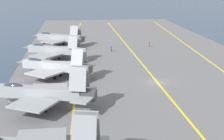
{
  "coord_description": "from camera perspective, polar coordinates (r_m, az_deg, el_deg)",
  "views": [
    {
      "loc": [
        -59.18,
        15.33,
        19.16
      ],
      "look_at": [
        0.63,
        8.39,
        2.9
      ],
      "focal_mm": 55.0,
      "sensor_mm": 36.0,
      "label": 1
    }
  ],
  "objects": [
    {
      "name": "parked_jet_third",
      "position": [
        66.92,
        -9.68,
        0.67
      ],
      "size": [
        12.71,
        16.29,
        6.17
      ],
      "color": "#9EA3A8",
      "rests_on": "carrier_deck"
    },
    {
      "name": "crew_blue_vest",
      "position": [
        89.81,
        -0.1,
        3.69
      ],
      "size": [
        0.29,
        0.4,
        1.78
      ],
      "color": "#232328",
      "rests_on": "carrier_deck"
    },
    {
      "name": "deck_stripe_edge_line",
      "position": [
        62.08,
        -6.09,
        -2.56
      ],
      "size": [
        177.67,
        6.78,
        0.01
      ],
      "primitive_type": "cube",
      "rotation": [
        0.0,
        0.0,
        -0.04
      ],
      "color": "yellow",
      "rests_on": "carrier_deck"
    },
    {
      "name": "carrier_deck",
      "position": [
        64.0,
        7.55,
        -2.25
      ],
      "size": [
        197.52,
        54.86,
        0.4
      ],
      "primitive_type": "cube",
      "color": "slate",
      "rests_on": "ground"
    },
    {
      "name": "parked_jet_fourth",
      "position": [
        80.82,
        -9.68,
        3.31
      ],
      "size": [
        13.8,
        15.79,
        6.11
      ],
      "color": "gray",
      "rests_on": "carrier_deck"
    },
    {
      "name": "parked_jet_second",
      "position": [
        51.06,
        -11.6,
        -3.66
      ],
      "size": [
        12.48,
        17.11,
        6.76
      ],
      "color": "gray",
      "rests_on": "carrier_deck"
    },
    {
      "name": "deck_stripe_centerline",
      "position": [
        63.94,
        7.56,
        -2.08
      ],
      "size": [
        177.77,
        0.36,
        0.01
      ],
      "primitive_type": "cube",
      "color": "yellow",
      "rests_on": "carrier_deck"
    },
    {
      "name": "parked_jet_fifth",
      "position": [
        98.71,
        -8.93,
        5.34
      ],
      "size": [
        12.57,
        16.13,
        5.94
      ],
      "color": "gray",
      "rests_on": "carrier_deck"
    },
    {
      "name": "ground_plane",
      "position": [
        64.06,
        7.55,
        -2.43
      ],
      "size": [
        2000.0,
        2000.0,
        0.0
      ],
      "primitive_type": "plane",
      "color": "navy"
    },
    {
      "name": "crew_red_vest",
      "position": [
        96.41,
        6.27,
        4.39
      ],
      "size": [
        0.46,
        0.42,
        1.76
      ],
      "color": "#4C473D",
      "rests_on": "carrier_deck"
    }
  ]
}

